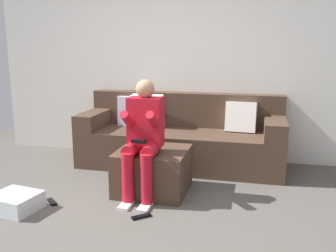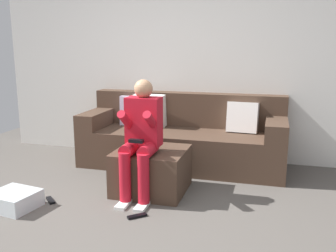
% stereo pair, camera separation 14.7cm
% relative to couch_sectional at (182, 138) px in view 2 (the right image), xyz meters
% --- Properties ---
extents(ground_plane, '(6.43, 6.43, 0.00)m').
position_rel_couch_sectional_xyz_m(ground_plane, '(-0.19, -1.91, -0.34)').
color(ground_plane, '#544F49').
extents(wall_back, '(4.95, 0.10, 2.55)m').
position_rel_couch_sectional_xyz_m(wall_back, '(-0.19, 0.42, 0.93)').
color(wall_back, silver).
rests_on(wall_back, ground_plane).
extents(couch_sectional, '(2.50, 0.86, 0.89)m').
position_rel_couch_sectional_xyz_m(couch_sectional, '(0.00, 0.00, 0.00)').
color(couch_sectional, '#473326').
rests_on(couch_sectional, ground_plane).
extents(ottoman, '(0.71, 0.67, 0.44)m').
position_rel_couch_sectional_xyz_m(ottoman, '(-0.10, -0.96, -0.12)').
color(ottoman, '#473326').
rests_on(ottoman, ground_plane).
extents(person_seated, '(0.34, 0.57, 1.17)m').
position_rel_couch_sectional_xyz_m(person_seated, '(-0.15, -1.13, 0.30)').
color(person_seated, red).
rests_on(person_seated, ground_plane).
extents(storage_bin, '(0.46, 0.42, 0.16)m').
position_rel_couch_sectional_xyz_m(storage_bin, '(-1.20, -1.71, -0.26)').
color(storage_bin, silver).
rests_on(storage_bin, ground_plane).
extents(remote_near_ottoman, '(0.16, 0.15, 0.02)m').
position_rel_couch_sectional_xyz_m(remote_near_ottoman, '(-0.03, -1.59, -0.33)').
color(remote_near_ottoman, black).
rests_on(remote_near_ottoman, ground_plane).
extents(remote_by_storage_bin, '(0.16, 0.15, 0.02)m').
position_rel_couch_sectional_xyz_m(remote_by_storage_bin, '(-0.96, -1.49, -0.33)').
color(remote_by_storage_bin, black).
rests_on(remote_by_storage_bin, ground_plane).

